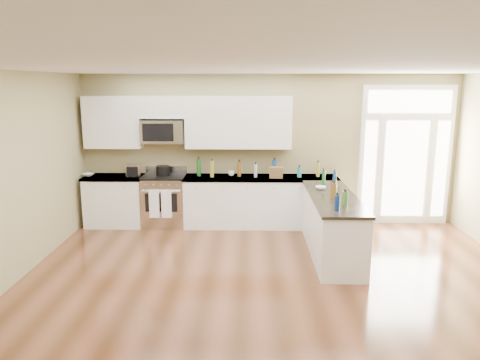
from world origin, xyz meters
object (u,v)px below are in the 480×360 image
object	(u,v)px
peninsula_cabinet	(332,227)
kitchen_range	(164,200)
toaster_oven	(134,170)
stockpot	(163,170)

from	to	relation	value
peninsula_cabinet	kitchen_range	bearing A→B (deg)	153.26
peninsula_cabinet	kitchen_range	world-z (taller)	kitchen_range
peninsula_cabinet	kitchen_range	size ratio (longest dim) A/B	2.15
peninsula_cabinet	kitchen_range	xyz separation A→B (m)	(-2.88, 1.45, 0.04)
kitchen_range	toaster_oven	xyz separation A→B (m)	(-0.55, 0.00, 0.57)
stockpot	toaster_oven	distance (m)	0.54
kitchen_range	stockpot	size ratio (longest dim) A/B	4.28
kitchen_range	stockpot	xyz separation A→B (m)	(-0.02, 0.04, 0.57)
toaster_oven	peninsula_cabinet	bearing A→B (deg)	-29.82
kitchen_range	toaster_oven	distance (m)	0.80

